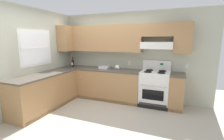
{
  "coord_description": "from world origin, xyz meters",
  "views": [
    {
      "loc": [
        1.81,
        -3.03,
        1.74
      ],
      "look_at": [
        0.31,
        0.7,
        1.0
      ],
      "focal_mm": 25.71,
      "sensor_mm": 36.0,
      "label": 1
    }
  ],
  "objects_px": {
    "wine_bottle": "(73,63)",
    "paper_towel_roll": "(118,67)",
    "bowl": "(104,68)",
    "stove": "(154,88)"
  },
  "relations": [
    {
      "from": "stove",
      "to": "paper_towel_roll",
      "type": "distance_m",
      "value": 1.19
    },
    {
      "from": "stove",
      "to": "bowl",
      "type": "xyz_separation_m",
      "value": [
        -1.51,
        0.06,
        0.46
      ]
    },
    {
      "from": "bowl",
      "to": "paper_towel_roll",
      "type": "distance_m",
      "value": 0.43
    },
    {
      "from": "wine_bottle",
      "to": "bowl",
      "type": "relative_size",
      "value": 1.06
    },
    {
      "from": "bowl",
      "to": "wine_bottle",
      "type": "bearing_deg",
      "value": -175.31
    },
    {
      "from": "paper_towel_roll",
      "to": "wine_bottle",
      "type": "bearing_deg",
      "value": -176.31
    },
    {
      "from": "wine_bottle",
      "to": "paper_towel_roll",
      "type": "height_order",
      "value": "wine_bottle"
    },
    {
      "from": "stove",
      "to": "bowl",
      "type": "bearing_deg",
      "value": 177.68
    },
    {
      "from": "stove",
      "to": "bowl",
      "type": "height_order",
      "value": "stove"
    },
    {
      "from": "wine_bottle",
      "to": "bowl",
      "type": "height_order",
      "value": "wine_bottle"
    }
  ]
}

